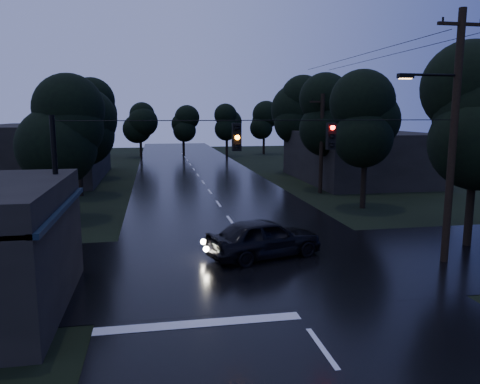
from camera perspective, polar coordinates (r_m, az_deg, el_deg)
name	(u,v)px	position (r m, az deg, el deg)	size (l,w,h in m)	color
main_road	(210,192)	(36.49, -3.71, 0.01)	(12.00, 120.00, 0.02)	black
cross_street	(262,264)	(19.20, 2.65, -8.81)	(60.00, 9.00, 0.02)	black
building_far_right	(358,156)	(43.86, 14.15, 4.25)	(10.00, 14.00, 4.40)	black
building_far_left	(46,152)	(46.93, -22.53, 4.51)	(10.00, 16.00, 5.00)	black
utility_pole_main	(451,134)	(20.36, 24.37, 6.50)	(3.50, 0.30, 10.00)	black
utility_pole_far	(321,142)	(36.03, 9.91, 5.98)	(2.00, 0.30, 7.50)	black
anchor_pole_left	(57,203)	(17.35, -21.37, -1.22)	(0.18, 0.18, 6.00)	black
span_signals	(284,136)	(17.40, 5.34, 6.87)	(15.00, 0.37, 1.12)	black
tree_corner_near	(477,115)	(23.48, 26.97, 8.41)	(4.48, 4.48, 9.44)	black
tree_left_a	(66,128)	(28.18, -20.47, 7.33)	(3.92, 3.92, 8.26)	black
tree_left_b	(77,119)	(36.16, -19.26, 8.36)	(4.20, 4.20, 8.85)	black
tree_left_c	(87,114)	(46.15, -18.14, 9.04)	(4.48, 4.48, 9.44)	black
tree_right_a	(366,120)	(30.70, 15.14, 8.44)	(4.20, 4.20, 8.85)	black
tree_right_b	(329,114)	(38.30, 10.80, 9.32)	(4.48, 4.48, 9.44)	black
tree_right_c	(299,110)	(47.94, 7.15, 9.88)	(4.76, 4.76, 10.03)	black
car	(264,238)	(19.91, 2.97, -5.58)	(2.01, 4.99, 1.70)	black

